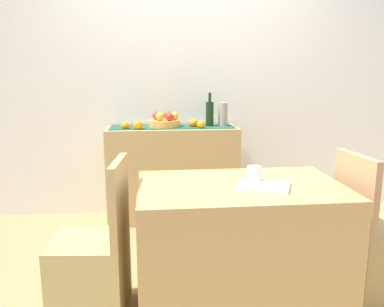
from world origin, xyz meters
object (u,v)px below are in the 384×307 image
sideboard_console (173,173)px  open_book (263,186)px  coffee_cup (254,175)px  chair_by_corner (374,255)px  dining_table (239,246)px  chair_near_window (93,270)px  fruit_bowl (164,123)px  ceramic_vase (223,115)px  wine_bottle (210,114)px

sideboard_console → open_book: sideboard_console is taller
coffee_cup → chair_by_corner: size_ratio=0.11×
dining_table → chair_by_corner: (0.84, -0.00, -0.10)m
coffee_cup → chair_near_window: chair_near_window is taller
sideboard_console → chair_by_corner: chair_by_corner is taller
fruit_bowl → chair_near_window: fruit_bowl is taller
fruit_bowl → chair_by_corner: (1.21, -1.46, -0.64)m
sideboard_console → chair_by_corner: bearing=-52.0°
coffee_cup → ceramic_vase: bearing=86.8°
wine_bottle → chair_near_window: bearing=-121.1°
sideboard_console → coffee_cup: bearing=-75.0°
sideboard_console → fruit_bowl: size_ratio=4.26×
coffee_cup → wine_bottle: bearing=91.7°
chair_near_window → chair_by_corner: bearing=0.0°
ceramic_vase → coffee_cup: bearing=-93.2°
sideboard_console → dining_table: (0.30, -1.46, -0.06)m
fruit_bowl → chair_near_window: bearing=-107.7°
chair_near_window → coffee_cup: bearing=1.5°
fruit_bowl → open_book: bearing=-72.5°
dining_table → open_book: (0.11, -0.07, 0.38)m
chair_near_window → chair_by_corner: same height
open_book → coffee_cup: bearing=128.6°
fruit_bowl → dining_table: (0.37, -1.46, -0.53)m
sideboard_console → wine_bottle: size_ratio=3.85×
chair_by_corner → open_book: bearing=-174.6°
dining_table → chair_near_window: 0.84m
sideboard_console → wine_bottle: bearing=0.0°
fruit_bowl → chair_by_corner: 2.00m
ceramic_vase → chair_near_window: 1.91m
coffee_cup → chair_near_window: 1.06m
sideboard_console → ceramic_vase: ceramic_vase is taller
sideboard_console → chair_near_window: size_ratio=1.32×
wine_bottle → dining_table: wine_bottle is taller
ceramic_vase → open_book: (-0.05, -1.53, -0.23)m
ceramic_vase → open_book: bearing=-92.0°
chair_near_window → chair_by_corner: 1.68m
dining_table → ceramic_vase: bearing=83.6°
wine_bottle → chair_by_corner: wine_bottle is taller
ceramic_vase → chair_near_window: (-1.00, -1.46, -0.71)m
chair_near_window → fruit_bowl: bearing=72.3°
fruit_bowl → open_book: size_ratio=0.99×
fruit_bowl → coffee_cup: size_ratio=2.88×
wine_bottle → coffee_cup: size_ratio=3.19×
chair_near_window → sideboard_console: bearing=69.8°
dining_table → chair_by_corner: 0.84m
coffee_cup → chair_by_corner: 0.92m
sideboard_console → coffee_cup: 1.53m
open_book → chair_near_window: chair_near_window is taller
sideboard_console → open_book: (0.41, -1.53, 0.31)m
fruit_bowl → wine_bottle: bearing=0.0°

